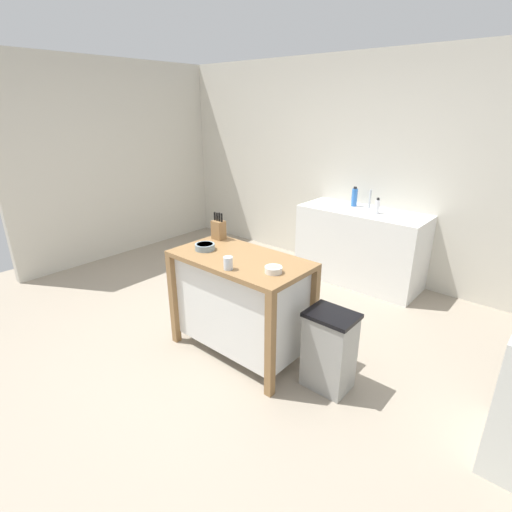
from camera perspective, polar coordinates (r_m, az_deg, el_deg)
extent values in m
plane|color=gray|center=(3.54, -5.73, -13.68)|extent=(6.74, 6.74, 0.00)
cube|color=beige|center=(5.01, 15.31, 12.28)|extent=(5.74, 0.10, 2.60)
cube|color=beige|center=(5.84, -19.47, 13.03)|extent=(0.10, 3.11, 2.60)
cube|color=olive|center=(3.13, -2.39, -0.50)|extent=(1.15, 0.62, 0.04)
cube|color=silver|center=(3.29, -2.29, -6.83)|extent=(1.05, 0.52, 0.74)
cube|color=olive|center=(3.52, -12.01, -6.30)|extent=(0.06, 0.06, 0.84)
cube|color=olive|center=(2.83, 2.10, -13.16)|extent=(0.06, 0.06, 0.84)
cube|color=olive|center=(3.84, -5.42, -3.46)|extent=(0.06, 0.06, 0.84)
cube|color=olive|center=(3.22, 8.42, -8.75)|extent=(0.06, 0.06, 0.84)
cube|color=olive|center=(3.54, -5.52, 3.84)|extent=(0.11, 0.09, 0.17)
cylinder|color=black|center=(3.53, -6.09, 5.86)|extent=(0.02, 0.02, 0.07)
cylinder|color=black|center=(3.51, -5.75, 5.77)|extent=(0.02, 0.02, 0.07)
cylinder|color=black|center=(3.49, -5.42, 5.72)|extent=(0.02, 0.02, 0.08)
cylinder|color=black|center=(3.47, -5.08, 5.65)|extent=(0.02, 0.02, 0.08)
cylinder|color=silver|center=(2.82, 2.58, -2.02)|extent=(0.13, 0.13, 0.05)
cylinder|color=gray|center=(2.82, 2.59, -1.65)|extent=(0.11, 0.11, 0.01)
cylinder|color=gray|center=(3.30, -7.52, 1.35)|extent=(0.17, 0.17, 0.05)
cylinder|color=#49555B|center=(3.29, -7.54, 1.73)|extent=(0.14, 0.14, 0.01)
cylinder|color=silver|center=(2.88, -4.12, -1.05)|extent=(0.07, 0.07, 0.10)
cube|color=gray|center=(3.03, 10.68, -13.73)|extent=(0.34, 0.26, 0.60)
cube|color=black|center=(2.87, 11.11, -8.55)|extent=(0.36, 0.28, 0.03)
cube|color=silver|center=(4.80, 15.01, 1.37)|extent=(1.46, 0.60, 0.89)
cube|color=silver|center=(4.66, 15.40, 6.26)|extent=(0.44, 0.36, 0.03)
cylinder|color=#B7BCC1|center=(4.78, 16.40, 8.05)|extent=(0.02, 0.02, 0.22)
cylinder|color=white|center=(4.56, 17.40, 6.93)|extent=(0.05, 0.05, 0.15)
cylinder|color=black|center=(4.54, 17.52, 8.01)|extent=(0.03, 0.03, 0.02)
cylinder|color=blue|center=(4.84, 14.27, 8.35)|extent=(0.07, 0.07, 0.21)
cylinder|color=black|center=(4.81, 14.39, 9.69)|extent=(0.04, 0.04, 0.02)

